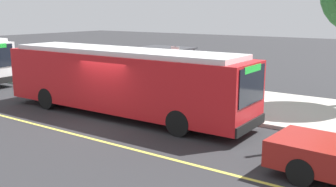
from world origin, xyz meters
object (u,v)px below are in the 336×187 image
Objects in this scene: transit_bus_main at (122,79)px; waiting_bench at (167,82)px; pedestrian_commuter at (167,81)px; route_sign_post at (175,67)px.

transit_bus_main is 7.67× the size of waiting_bench.
waiting_bench is 0.95× the size of pedestrian_commuter.
route_sign_post is (2.36, -2.63, 1.32)m from waiting_bench.
route_sign_post reaches higher than pedestrian_commuter.
waiting_bench is 3.78m from route_sign_post.
route_sign_post reaches higher than waiting_bench.
transit_bus_main is at bearing -93.95° from pedestrian_commuter.
transit_bus_main reaches higher than waiting_bench.
transit_bus_main is at bearing -76.88° from waiting_bench.
transit_bus_main is 4.38× the size of route_sign_post.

